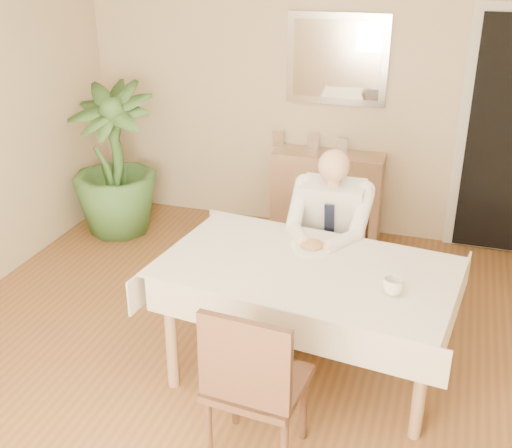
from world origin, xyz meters
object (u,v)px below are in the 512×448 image
(seated_man, at_px, (328,234))
(coffee_mug, at_px, (393,286))
(potted_palm, at_px, (114,161))
(chair_far, at_px, (335,239))
(chair_near, at_px, (252,381))
(sideboard, at_px, (327,195))
(dining_table, at_px, (306,279))

(seated_man, bearing_deg, coffee_mug, -56.06)
(potted_palm, bearing_deg, seated_man, -23.79)
(chair_far, height_order, chair_near, chair_near)
(chair_near, distance_m, sideboard, 2.89)
(chair_far, bearing_deg, potted_palm, 162.72)
(dining_table, relative_size, sideboard, 1.90)
(sideboard, height_order, potted_palm, potted_palm)
(seated_man, height_order, sideboard, seated_man)
(sideboard, bearing_deg, seated_man, -79.53)
(chair_far, distance_m, chair_near, 1.73)
(seated_man, xyz_separation_m, sideboard, (-0.30, 1.43, -0.31))
(coffee_mug, height_order, potted_palm, potted_palm)
(chair_near, bearing_deg, chair_far, 92.85)
(seated_man, relative_size, coffee_mug, 10.79)
(chair_near, distance_m, coffee_mug, 0.92)
(seated_man, height_order, coffee_mug, seated_man)
(dining_table, height_order, chair_near, chair_near)
(dining_table, bearing_deg, seated_man, 96.82)
(chair_far, height_order, seated_man, seated_man)
(chair_far, xyz_separation_m, sideboard, (-0.30, 1.14, -0.13))
(seated_man, bearing_deg, potted_palm, 156.21)
(dining_table, distance_m, sideboard, 2.07)
(dining_table, xyz_separation_m, potted_palm, (-2.13, 1.53, 0.01))
(sideboard, relative_size, potted_palm, 0.71)
(chair_near, bearing_deg, sideboard, 99.51)
(chair_far, xyz_separation_m, chair_near, (-0.06, -1.73, 0.03))
(chair_far, bearing_deg, sideboard, 104.23)
(coffee_mug, bearing_deg, dining_table, 161.91)
(potted_palm, bearing_deg, dining_table, -35.73)
(dining_table, xyz_separation_m, coffee_mug, (0.51, -0.17, 0.13))
(potted_palm, bearing_deg, chair_near, -48.99)
(coffee_mug, bearing_deg, chair_near, -129.77)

